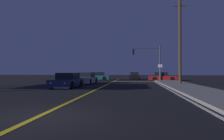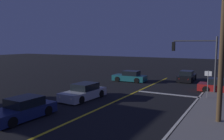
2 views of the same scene
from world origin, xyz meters
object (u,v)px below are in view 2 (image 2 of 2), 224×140
Objects in this scene: utility_pole_right at (223,35)px; car_mid_block_black at (187,77)px; car_following_oncoming_silver at (84,92)px; car_parked_curb_red at (221,86)px; street_sign_corner at (208,80)px; traffic_signal_near_right at (199,55)px; car_side_waiting_navy at (22,110)px; car_far_approaching_teal at (130,77)px.

car_mid_block_black is at bearing 107.87° from utility_pole_right.
car_following_oncoming_silver is 1.06× the size of car_parked_curb_red.
car_mid_block_black is 1.71× the size of street_sign_corner.
traffic_signal_near_right is 0.54× the size of utility_pole_right.
car_side_waiting_navy is 1.03× the size of car_parked_curb_red.
car_mid_block_black is (6.22, 3.68, -0.00)m from car_far_approaching_teal.
car_mid_block_black is at bearing -141.14° from car_parked_curb_red.
traffic_signal_near_right is 2.17× the size of street_sign_corner.
traffic_signal_near_right is (-2.02, -1.07, 3.04)m from car_parked_curb_red.
traffic_signal_near_right is (8.55, -2.88, 3.04)m from car_far_approaching_teal.
car_far_approaching_teal and car_following_oncoming_silver have the same top height.
utility_pole_right is (10.95, 4.97, 4.61)m from car_side_waiting_navy.
car_side_waiting_navy is (-5.96, -20.45, 0.00)m from car_mid_block_black.
car_side_waiting_navy is (-0.26, -6.22, -0.00)m from car_following_oncoming_silver.
car_following_oncoming_silver is at bearing 173.32° from utility_pole_right.
car_mid_block_black is 0.79× the size of traffic_signal_near_right.
car_side_waiting_navy is (0.26, -16.78, 0.00)m from car_far_approaching_teal.
car_side_waiting_navy is at bearing -130.72° from street_sign_corner.
traffic_signal_near_right is at bearing -133.79° from car_following_oncoming_silver.
street_sign_corner is at bearing -129.38° from car_side_waiting_navy.
utility_pole_right is 4.02× the size of street_sign_corner.
car_mid_block_black is 7.59m from traffic_signal_near_right.
car_following_oncoming_silver and car_mid_block_black have the same top height.
street_sign_corner reaches higher than car_following_oncoming_silver.
car_far_approaching_teal is 0.93× the size of car_following_oncoming_silver.
car_parked_curb_red is 3.81m from traffic_signal_near_right.
car_mid_block_black is 10.08m from street_sign_corner.
car_following_oncoming_silver is 11.71m from utility_pole_right.
car_parked_curb_red is 0.80× the size of traffic_signal_near_right.
car_side_waiting_navy is 16.47m from traffic_signal_near_right.
car_parked_curb_red is 11.03m from utility_pole_right.
car_following_oncoming_silver and car_side_waiting_navy have the same top height.
car_mid_block_black is at bearing -109.35° from car_following_oncoming_silver.
traffic_signal_near_right reaches higher than car_far_approaching_teal.
car_far_approaching_teal is 9.52m from traffic_signal_near_right.
car_parked_curb_red is (10.57, -1.81, 0.00)m from car_far_approaching_teal.
car_following_oncoming_silver is 11.52m from traffic_signal_near_right.
car_side_waiting_navy is at bearing 59.19° from traffic_signal_near_right.
traffic_signal_near_right is at bearing 106.63° from utility_pole_right.
car_mid_block_black is 0.95× the size of car_side_waiting_navy.
street_sign_corner is at bearing -70.15° from car_mid_block_black.
utility_pole_right is at bearing -77.13° from street_sign_corner.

